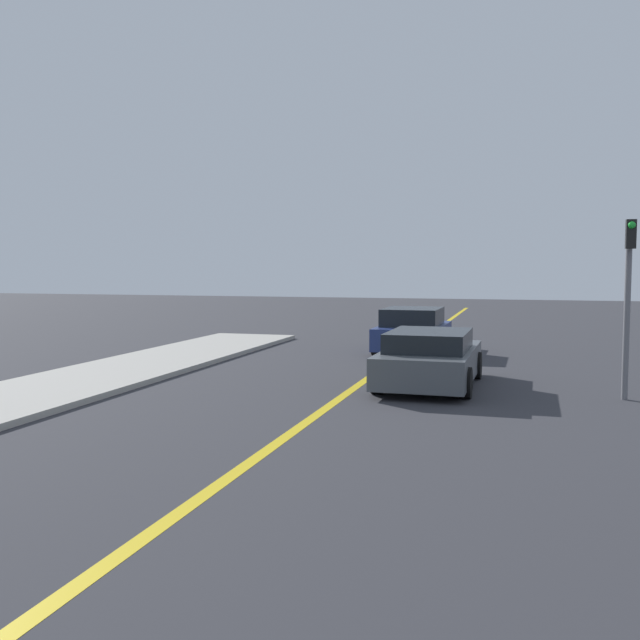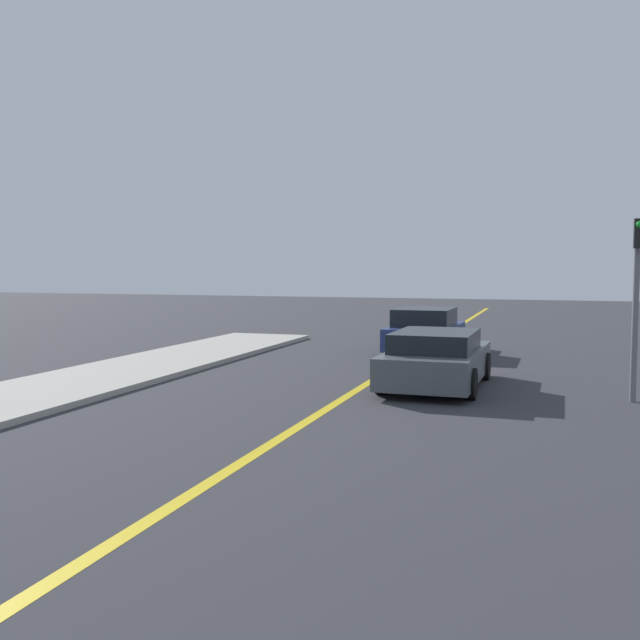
# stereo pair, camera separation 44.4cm
# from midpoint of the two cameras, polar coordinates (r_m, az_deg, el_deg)

# --- Properties ---
(road_center_line) EXTENTS (0.20, 60.00, 0.01)m
(road_center_line) POSITION_cam_midpoint_polar(r_m,az_deg,el_deg) (15.38, 2.07, -5.36)
(road_center_line) COLOR gold
(road_center_line) RESTS_ON ground_plane
(car_near_right_lane) EXTENTS (2.03, 4.16, 1.22)m
(car_near_right_lane) POSITION_cam_midpoint_polar(r_m,az_deg,el_deg) (15.51, 7.98, -3.09)
(car_near_right_lane) COLOR #4C5156
(car_near_right_lane) RESTS_ON ground_plane
(car_ahead_center) EXTENTS (2.02, 3.83, 1.34)m
(car_ahead_center) POSITION_cam_midpoint_polar(r_m,az_deg,el_deg) (21.55, 6.88, -0.87)
(car_ahead_center) COLOR navy
(car_ahead_center) RESTS_ON ground_plane
(traffic_light) EXTENTS (0.18, 0.40, 3.47)m
(traffic_light) POSITION_cam_midpoint_polar(r_m,az_deg,el_deg) (14.77, 22.65, 2.35)
(traffic_light) COLOR slate
(traffic_light) RESTS_ON ground_plane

